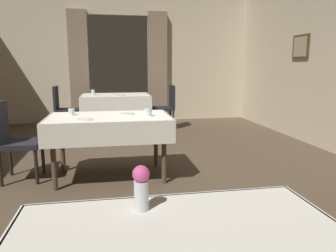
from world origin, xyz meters
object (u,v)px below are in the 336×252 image
object	(u,v)px
flower_vase_near	(141,186)
plate_mid_a	(85,119)
glass_mid_d	(71,112)
plate_far_b	(119,95)
chair_far_left	(62,107)
chair_far_right	(167,105)
plate_mid_b	(127,114)
dining_table_far	(116,99)
glass_far_a	(93,92)
glass_mid_c	(148,112)
dining_table_mid	(109,124)
chair_mid_left	(13,138)

from	to	relation	value
flower_vase_near	plate_mid_a	world-z (taller)	flower_vase_near
flower_vase_near	glass_mid_d	distance (m)	2.77
glass_mid_d	plate_far_b	world-z (taller)	glass_mid_d
chair_far_left	chair_far_right	xyz separation A→B (m)	(2.16, -0.04, 0.00)
plate_mid_b	dining_table_far	bearing A→B (deg)	91.73
chair_far_right	glass_far_a	world-z (taller)	chair_far_right
flower_vase_near	plate_mid_a	xyz separation A→B (m)	(-0.39, 2.33, -0.10)
dining_table_far	plate_mid_a	bearing A→B (deg)	-97.23
flower_vase_near	plate_far_b	size ratio (longest dim) A/B	0.82
chair_far_right	flower_vase_near	world-z (taller)	flower_vase_near
chair_far_left	flower_vase_near	world-z (taller)	flower_vase_near
glass_mid_c	dining_table_mid	bearing A→B (deg)	165.72
plate_mid_a	glass_mid_d	world-z (taller)	glass_mid_d
dining_table_mid	chair_mid_left	distance (m)	1.11
chair_far_left	plate_mid_a	xyz separation A→B (m)	(0.68, -3.23, 0.24)
chair_mid_left	plate_far_b	xyz separation A→B (m)	(1.29, 2.56, 0.24)
dining_table_mid	glass_mid_c	xyz separation A→B (m)	(0.45, -0.11, 0.14)
chair_far_right	plate_far_b	size ratio (longest dim) A/B	4.09
dining_table_far	chair_far_right	world-z (taller)	chair_far_right
chair_far_left	glass_mid_c	world-z (taller)	chair_far_left
chair_far_right	plate_mid_a	world-z (taller)	chair_far_right
dining_table_far	chair_mid_left	distance (m)	3.06
chair_far_right	glass_far_a	distance (m)	1.56
dining_table_far	glass_mid_d	bearing A→B (deg)	-101.80
glass_mid_c	glass_far_a	size ratio (longest dim) A/B	0.86
flower_vase_near	glass_far_a	size ratio (longest dim) A/B	1.68
dining_table_far	chair_far_left	world-z (taller)	chair_far_left
dining_table_mid	chair_far_left	world-z (taller)	chair_far_left
plate_mid_b	flower_vase_near	bearing A→B (deg)	-91.87
glass_mid_d	glass_far_a	size ratio (longest dim) A/B	0.74
dining_table_far	chair_far_left	size ratio (longest dim) A/B	1.49
flower_vase_near	glass_mid_c	world-z (taller)	flower_vase_near
chair_mid_left	glass_mid_d	bearing A→B (deg)	4.28
dining_table_far	glass_mid_c	xyz separation A→B (m)	(0.31, -3.00, 0.14)
glass_far_a	plate_far_b	distance (m)	0.55
chair_mid_left	glass_far_a	world-z (taller)	chair_mid_left
chair_mid_left	glass_far_a	bearing A→B (deg)	74.15
plate_mid_b	plate_mid_a	bearing A→B (deg)	-144.32
glass_mid_c	plate_far_b	bearing A→B (deg)	95.31
dining_table_mid	chair_mid_left	size ratio (longest dim) A/B	1.54
dining_table_mid	chair_far_left	size ratio (longest dim) A/B	1.54
plate_mid_a	plate_far_b	bearing A→B (deg)	81.07
plate_mid_b	glass_mid_c	distance (m)	0.32
chair_far_right	chair_mid_left	bearing A→B (deg)	-128.92
chair_far_right	glass_mid_c	size ratio (longest dim) A/B	9.66
flower_vase_near	glass_mid_d	world-z (taller)	flower_vase_near
chair_far_left	plate_mid_b	bearing A→B (deg)	-68.06
dining_table_mid	dining_table_far	world-z (taller)	same
plate_mid_b	glass_mid_c	bearing A→B (deg)	-43.05
flower_vase_near	plate_far_b	world-z (taller)	flower_vase_near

